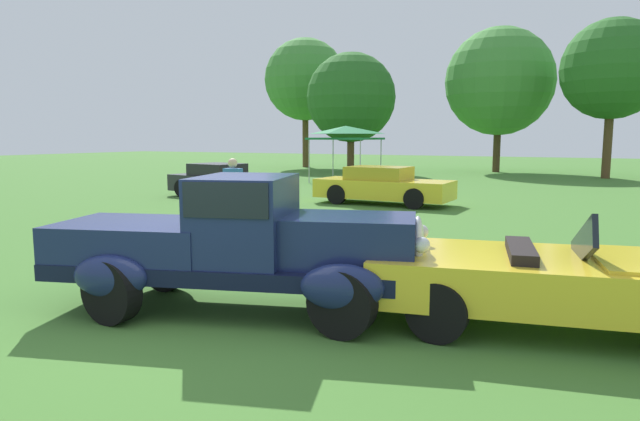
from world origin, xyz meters
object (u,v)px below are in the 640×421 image
at_px(feature_pickup_truck, 239,243).
at_px(neighbor_convertible, 569,280).
at_px(show_car_charcoal, 219,181).
at_px(canopy_tent_left_field, 346,132).
at_px(spectator_by_row, 233,192).
at_px(show_car_yellow, 382,186).

xyz_separation_m(feature_pickup_truck, neighbor_convertible, (3.71, 1.10, -0.29)).
distance_m(show_car_charcoal, canopy_tent_left_field, 8.63).
bearing_deg(spectator_by_row, show_car_yellow, 79.45).
xyz_separation_m(feature_pickup_truck, show_car_yellow, (-2.37, 11.37, -0.27)).
height_order(feature_pickup_truck, show_car_charcoal, feature_pickup_truck).
distance_m(feature_pickup_truck, show_car_yellow, 11.62).
xyz_separation_m(spectator_by_row, canopy_tent_left_field, (-3.56, 14.16, 1.51)).
distance_m(neighbor_convertible, show_car_yellow, 11.94).
height_order(show_car_charcoal, spectator_by_row, spectator_by_row).
height_order(feature_pickup_truck, canopy_tent_left_field, canopy_tent_left_field).
height_order(neighbor_convertible, canopy_tent_left_field, canopy_tent_left_field).
distance_m(neighbor_convertible, show_car_charcoal, 15.45).
relative_size(neighbor_convertible, canopy_tent_left_field, 1.53).
height_order(show_car_yellow, spectator_by_row, spectator_by_row).
height_order(show_car_charcoal, canopy_tent_left_field, canopy_tent_left_field).
relative_size(show_car_charcoal, canopy_tent_left_field, 1.41).
bearing_deg(show_car_charcoal, show_car_yellow, 6.56).
xyz_separation_m(show_car_charcoal, canopy_tent_left_field, (1.26, 8.34, 1.82)).
bearing_deg(show_car_charcoal, canopy_tent_left_field, 81.42).
bearing_deg(show_car_yellow, spectator_by_row, -100.55).
xyz_separation_m(show_car_yellow, spectator_by_row, (-1.21, -6.52, 0.31)).
xyz_separation_m(show_car_charcoal, spectator_by_row, (4.82, -5.82, 0.31)).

